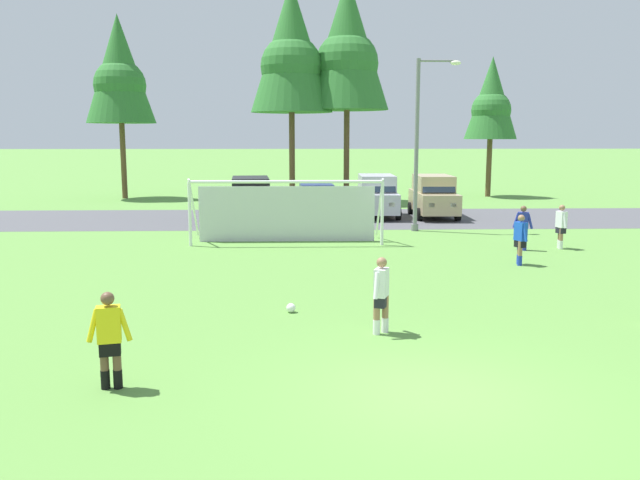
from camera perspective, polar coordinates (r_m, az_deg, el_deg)
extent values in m
plane|color=#598C3D|center=(25.40, 2.95, -0.34)|extent=(400.00, 400.00, 0.00)
cube|color=#4C4C51|center=(33.29, 1.75, 1.91)|extent=(52.00, 8.40, 0.01)
sphere|color=white|center=(15.55, -2.56, -5.95)|extent=(0.22, 0.22, 0.22)
sphere|color=black|center=(15.55, -2.56, -5.93)|extent=(0.08, 0.08, 0.08)
sphere|color=red|center=(15.55, -2.33, -5.95)|extent=(0.07, 0.07, 0.07)
cylinder|color=white|center=(25.04, 5.46, 2.32)|extent=(0.12, 0.12, 2.44)
cylinder|color=white|center=(25.21, -11.31, 2.23)|extent=(0.12, 0.12, 2.44)
cylinder|color=white|center=(24.74, -2.98, 5.11)|extent=(7.32, 0.18, 0.12)
cylinder|color=white|center=(25.91, 5.22, 2.82)|extent=(0.10, 1.94, 2.46)
cylinder|color=white|center=(26.08, -10.99, 2.73)|extent=(0.10, 1.94, 2.46)
cube|color=silver|center=(25.86, -2.90, 2.29)|extent=(6.95, 0.09, 2.20)
cylinder|color=brown|center=(11.49, -18.31, -10.37)|extent=(0.14, 0.14, 0.80)
cylinder|color=brown|center=(11.45, -17.30, -10.39)|extent=(0.14, 0.14, 0.80)
cylinder|color=black|center=(11.57, -18.25, -11.49)|extent=(0.15, 0.15, 0.32)
cylinder|color=black|center=(11.53, -17.24, -11.52)|extent=(0.15, 0.15, 0.32)
cube|color=black|center=(11.37, -17.88, -8.85)|extent=(0.38, 0.29, 0.28)
cube|color=yellow|center=(11.26, -17.98, -7.01)|extent=(0.42, 0.32, 0.60)
sphere|color=brown|center=(11.15, -18.08, -4.89)|extent=(0.22, 0.22, 0.22)
cylinder|color=yellow|center=(11.32, -19.23, -7.09)|extent=(0.24, 0.14, 0.55)
cylinder|color=yellow|center=(11.21, -16.70, -7.12)|extent=(0.24, 0.14, 0.55)
cylinder|color=#936B4C|center=(13.84, 4.97, -6.62)|extent=(0.14, 0.14, 0.80)
cylinder|color=#936B4C|center=(14.00, 5.72, -6.45)|extent=(0.14, 0.14, 0.80)
cylinder|color=white|center=(13.91, 4.96, -7.57)|extent=(0.15, 0.15, 0.32)
cylinder|color=white|center=(14.06, 5.70, -7.40)|extent=(0.15, 0.15, 0.32)
cube|color=black|center=(13.84, 5.37, -5.26)|extent=(0.33, 0.40, 0.28)
cube|color=white|center=(13.75, 5.39, -3.72)|extent=(0.37, 0.44, 0.60)
sphere|color=#936B4C|center=(13.66, 5.42, -1.96)|extent=(0.22, 0.22, 0.22)
cylinder|color=white|center=(13.53, 4.95, -4.02)|extent=(0.17, 0.25, 0.55)
cylinder|color=white|center=(13.98, 5.81, -3.60)|extent=(0.17, 0.25, 0.55)
cylinder|color=brown|center=(24.96, 17.46, 0.02)|extent=(0.14, 0.14, 0.80)
cylinder|color=brown|center=(25.10, 17.03, 0.09)|extent=(0.14, 0.14, 0.80)
cylinder|color=#232D99|center=(24.99, 17.43, -0.52)|extent=(0.15, 0.15, 0.32)
cylinder|color=#232D99|center=(25.14, 17.00, -0.45)|extent=(0.15, 0.15, 0.32)
cube|color=silver|center=(24.98, 17.28, 0.78)|extent=(0.40, 0.34, 0.28)
cube|color=#232D99|center=(24.93, 17.32, 1.64)|extent=(0.44, 0.37, 0.60)
sphere|color=brown|center=(24.89, 17.37, 2.63)|extent=(0.22, 0.22, 0.22)
cylinder|color=#232D99|center=(24.88, 17.88, 1.56)|extent=(0.25, 0.18, 0.55)
cylinder|color=#232D99|center=(25.00, 16.75, 1.64)|extent=(0.25, 0.18, 0.55)
cylinder|color=#936B4C|center=(22.01, 17.08, -1.12)|extent=(0.14, 0.14, 0.80)
cylinder|color=#936B4C|center=(22.25, 17.02, -1.01)|extent=(0.14, 0.14, 0.80)
cylinder|color=#1E38B7|center=(22.05, 17.05, -1.74)|extent=(0.15, 0.15, 0.32)
cylinder|color=#1E38B7|center=(22.30, 16.99, -1.62)|extent=(0.15, 0.15, 0.32)
cube|color=black|center=(22.08, 17.09, -0.25)|extent=(0.33, 0.40, 0.28)
cube|color=blue|center=(22.03, 17.13, 0.73)|extent=(0.37, 0.44, 0.60)
sphere|color=#936B4C|center=(21.97, 17.18, 1.84)|extent=(0.22, 0.22, 0.22)
cylinder|color=blue|center=(21.82, 17.49, 0.58)|extent=(0.17, 0.25, 0.55)
cylinder|color=blue|center=(22.24, 16.78, 0.77)|extent=(0.17, 0.25, 0.55)
cylinder|color=#936B4C|center=(25.72, 20.31, 0.13)|extent=(0.14, 0.14, 0.80)
cylinder|color=#936B4C|center=(25.93, 20.21, 0.20)|extent=(0.14, 0.14, 0.80)
cylinder|color=white|center=(25.75, 20.29, -0.40)|extent=(0.15, 0.15, 0.32)
cylinder|color=white|center=(25.96, 20.18, -0.32)|extent=(0.15, 0.15, 0.32)
cube|color=black|center=(25.78, 20.30, 0.87)|extent=(0.30, 0.38, 0.28)
cube|color=white|center=(25.73, 20.35, 1.71)|extent=(0.33, 0.43, 0.60)
sphere|color=#936B4C|center=(25.68, 20.40, 2.66)|extent=(0.22, 0.22, 0.22)
cylinder|color=white|center=(25.51, 20.61, 1.59)|extent=(0.14, 0.24, 0.55)
cylinder|color=white|center=(25.95, 20.08, 1.73)|extent=(0.14, 0.24, 0.55)
cube|color=black|center=(32.11, -6.06, 3.06)|extent=(2.26, 4.74, 1.00)
cube|color=black|center=(32.23, -6.09, 4.73)|extent=(1.98, 3.13, 0.84)
cube|color=#28384C|center=(30.81, -6.07, 4.50)|extent=(1.64, 0.51, 0.71)
cube|color=#28384C|center=(32.25, -4.52, 4.75)|extent=(0.24, 2.55, 0.59)
cube|color=white|center=(29.87, -5.01, 2.73)|extent=(0.29, 0.10, 0.20)
cube|color=white|center=(29.86, -7.02, 2.70)|extent=(0.29, 0.10, 0.20)
cube|color=#B21414|center=(34.36, -5.23, 3.55)|extent=(0.29, 0.10, 0.20)
cube|color=#B21414|center=(34.35, -6.98, 3.52)|extent=(0.29, 0.10, 0.20)
cylinder|color=black|center=(30.77, -4.25, 1.89)|extent=(0.29, 0.66, 0.64)
cylinder|color=black|center=(30.75, -7.79, 1.83)|extent=(0.29, 0.66, 0.64)
cylinder|color=black|center=(33.60, -4.45, 2.49)|extent=(0.29, 0.66, 0.64)
cylinder|color=black|center=(33.59, -7.70, 2.44)|extent=(0.29, 0.66, 0.64)
cube|color=navy|center=(33.54, -0.29, 3.16)|extent=(1.99, 4.28, 0.76)
cube|color=navy|center=(33.63, -0.31, 4.37)|extent=(1.75, 2.17, 0.64)
cube|color=#28384C|center=(32.66, -0.18, 4.20)|extent=(1.54, 0.39, 0.55)
cube|color=#28384C|center=(33.70, 1.11, 4.38)|extent=(0.12, 1.78, 0.45)
cube|color=white|center=(31.54, 0.90, 2.88)|extent=(0.28, 0.09, 0.20)
cube|color=white|center=(31.46, -0.90, 2.86)|extent=(0.28, 0.09, 0.20)
cube|color=#B21414|center=(35.62, 0.25, 3.58)|extent=(0.28, 0.09, 0.20)
cube|color=#B21414|center=(35.55, -1.35, 3.57)|extent=(0.28, 0.09, 0.20)
cylinder|color=black|center=(32.38, 1.48, 2.27)|extent=(0.27, 0.65, 0.64)
cylinder|color=black|center=(32.23, -1.71, 2.24)|extent=(0.27, 0.65, 0.64)
cylinder|color=black|center=(34.95, 1.01, 2.77)|extent=(0.27, 0.65, 0.64)
cylinder|color=black|center=(34.82, -1.94, 2.74)|extent=(0.27, 0.65, 0.64)
cube|color=#B2B2BC|center=(34.01, 4.99, 3.41)|extent=(2.04, 4.66, 1.00)
cube|color=#B2B2BC|center=(34.13, 4.98, 4.98)|extent=(1.84, 3.05, 0.84)
cube|color=#28384C|center=(32.72, 5.20, 4.77)|extent=(1.63, 0.43, 0.71)
cube|color=#28384C|center=(34.22, 6.45, 4.97)|extent=(0.12, 2.55, 0.59)
cube|color=white|center=(31.82, 6.30, 3.10)|extent=(0.28, 0.09, 0.20)
cube|color=white|center=(31.72, 4.42, 3.10)|extent=(0.28, 0.09, 0.20)
cube|color=#B21414|center=(36.29, 5.48, 3.83)|extent=(0.28, 0.09, 0.20)
cube|color=#B21414|center=(36.20, 3.83, 3.84)|extent=(0.28, 0.09, 0.20)
cylinder|color=black|center=(32.76, 6.86, 2.29)|extent=(0.26, 0.65, 0.64)
cylinder|color=black|center=(32.57, 3.54, 2.30)|extent=(0.26, 0.65, 0.64)
cylinder|color=black|center=(35.57, 6.29, 2.83)|extent=(0.26, 0.65, 0.64)
cylinder|color=black|center=(35.40, 3.23, 2.84)|extent=(0.26, 0.65, 0.64)
cube|color=tan|center=(34.17, 9.89, 3.34)|extent=(1.99, 4.64, 1.00)
cube|color=tan|center=(34.29, 9.87, 4.90)|extent=(1.80, 3.03, 0.84)
cube|color=#28384C|center=(32.90, 10.33, 4.68)|extent=(1.62, 0.41, 0.71)
cube|color=#28384C|center=(34.47, 11.31, 4.88)|extent=(0.09, 2.55, 0.59)
cube|color=white|center=(32.07, 11.56, 3.01)|extent=(0.28, 0.09, 0.20)
cube|color=white|center=(31.86, 9.73, 3.03)|extent=(0.28, 0.09, 0.20)
cube|color=#B21414|center=(36.48, 10.03, 3.76)|extent=(0.28, 0.09, 0.20)
cube|color=#B21414|center=(36.29, 8.41, 3.78)|extent=(0.28, 0.09, 0.20)
cylinder|color=black|center=(33.03, 11.95, 2.21)|extent=(0.25, 0.64, 0.64)
cylinder|color=black|center=(32.66, 8.69, 2.23)|extent=(0.25, 0.64, 0.64)
cylinder|color=black|center=(35.80, 10.93, 2.76)|extent=(0.25, 0.64, 0.64)
cylinder|color=black|center=(35.46, 7.93, 2.78)|extent=(0.25, 0.64, 0.64)
cylinder|color=brown|center=(46.01, -16.80, 6.63)|extent=(0.36, 0.36, 5.02)
cone|color=#2D702D|center=(46.19, -17.15, 14.10)|extent=(4.52, 4.52, 7.02)
sphere|color=#2D702D|center=(46.10, -17.08, 12.80)|extent=(3.39, 3.39, 3.39)
cylinder|color=brown|center=(41.10, -2.46, 7.17)|extent=(0.36, 0.36, 5.61)
cone|color=#2D702D|center=(41.44, -2.52, 16.52)|extent=(5.05, 5.05, 7.85)
sphere|color=#2D702D|center=(41.30, -2.51, 14.90)|extent=(3.79, 3.79, 3.79)
cylinder|color=brown|center=(41.60, 2.33, 7.31)|extent=(0.36, 0.36, 5.78)
cone|color=#2D702D|center=(41.97, 2.39, 16.81)|extent=(5.20, 5.20, 8.09)
sphere|color=#2D702D|center=(41.83, 2.38, 15.17)|extent=(3.90, 3.90, 3.90)
cylinder|color=brown|center=(46.94, 14.53, 6.11)|extent=(0.36, 0.36, 3.96)
cone|color=#2D702D|center=(46.96, 14.77, 11.91)|extent=(3.56, 3.56, 5.54)
sphere|color=#2D702D|center=(46.92, 14.72, 10.90)|extent=(2.67, 2.67, 2.67)
cylinder|color=slate|center=(28.94, 8.43, 8.11)|extent=(0.18, 0.18, 7.42)
cylinder|color=slate|center=(29.21, 8.27, 1.11)|extent=(0.32, 0.32, 0.30)
cylinder|color=slate|center=(29.27, 10.20, 15.16)|extent=(1.60, 0.10, 0.10)
ellipsoid|color=white|center=(29.44, 11.77, 14.92)|extent=(0.48, 0.28, 0.20)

